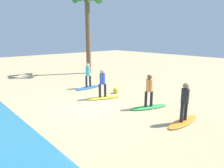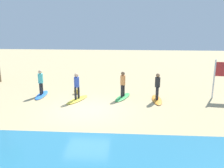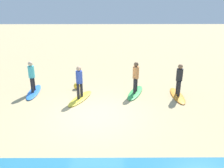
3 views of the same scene
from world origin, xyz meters
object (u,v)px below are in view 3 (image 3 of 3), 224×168
surfboard_yellow (80,98)px  surfboard_blue (34,92)px  surfboard_green (135,93)px  surfer_yellow (79,80)px  surfboard_orange (177,96)px  beach_ball (77,86)px  surfer_blue (32,74)px  surfer_green (136,75)px  surfer_orange (179,77)px

surfboard_yellow → surfboard_blue: same height
surfboard_green → surfboard_blue: 5.40m
surfboard_blue → surfer_yellow: bearing=70.3°
surfboard_green → surfer_yellow: size_ratio=1.28×
surfboard_orange → surfer_yellow: bearing=-87.3°
surfer_yellow → surfboard_blue: surfer_yellow is taller
surfboard_green → beach_ball: size_ratio=5.95×
surfer_yellow → beach_ball: (0.34, -1.37, -0.86)m
beach_ball → surfer_blue: bearing=13.6°
surfer_green → surfboard_blue: (5.40, -0.13, -0.99)m
surfboard_yellow → surfer_blue: surfer_blue is taller
surfer_green → surfer_blue: size_ratio=1.00×
surfer_orange → surfboard_blue: surfer_orange is taller
surfboard_orange → beach_ball: bearing=-102.1°
surfer_green → surfboard_green: bearing=116.6°
beach_ball → surfboard_green: bearing=168.1°
surfboard_yellow → surfboard_blue: (2.58, -0.82, 0.00)m
surfer_green → surfboard_blue: 5.49m
surfer_yellow → beach_ball: 1.65m
surfboard_yellow → surfer_yellow: bearing=113.0°
surfboard_orange → surfer_orange: size_ratio=1.28×
surfboard_blue → surfer_blue: surfer_blue is taller
surfer_orange → surfer_blue: size_ratio=1.00×
surfer_orange → surfer_yellow: (4.97, 0.32, 0.00)m
surfer_orange → surfer_yellow: same height
surfer_green → surfer_yellow: size_ratio=1.00×
surfboard_green → surfer_green: surfer_green is taller
surfboard_yellow → beach_ball: (0.34, -1.37, 0.13)m
surfboard_orange → beach_ball: 5.42m
surfer_green → surfboard_yellow: surfer_green is taller
surfboard_orange → surfboard_yellow: (4.97, 0.32, 0.00)m
surfboard_orange → surfboard_green: (2.15, -0.38, 0.00)m
surfer_blue → surfboard_orange: bearing=176.2°
surfboard_yellow → surfboard_green: bearing=126.8°
surfboard_blue → surfer_blue: bearing=-0.0°
surfboard_blue → surfer_blue: (0.00, 0.00, 0.99)m
surfer_yellow → surfer_blue: bearing=-17.7°
surfboard_green → surfer_blue: size_ratio=1.28×
surfboard_yellow → surfboard_blue: size_ratio=1.00×
surfboard_orange → surfboard_green: same height
surfboard_orange → surfer_yellow: (4.97, 0.32, 0.99)m
surfer_yellow → surfboard_blue: bearing=-17.7°
surfboard_yellow → surfer_orange: bearing=116.6°
surfboard_green → surfer_blue: 5.49m
surfboard_blue → beach_ball: size_ratio=5.95×
surfboard_orange → surfer_green: size_ratio=1.28×
surfboard_orange → surfboard_yellow: bearing=-87.3°
surfer_orange → surfer_yellow: 4.98m
surfer_blue → beach_ball: surfer_blue is taller
beach_ball → surfer_yellow: bearing=104.0°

